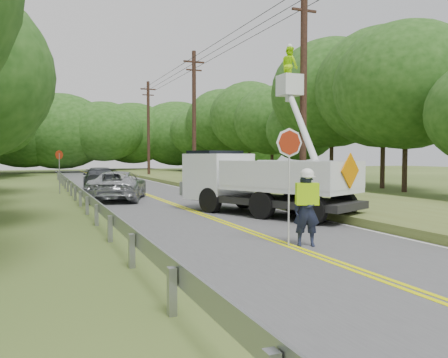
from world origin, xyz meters
name	(u,v)px	position (x,y,z in m)	size (l,w,h in m)	color
ground	(328,261)	(0.00, 0.00, 0.00)	(140.00, 140.00, 0.00)	#3B511E
road	(164,201)	(0.00, 14.00, 0.01)	(7.20, 96.00, 0.03)	#4D4D4F
guardrail	(79,191)	(-4.02, 14.91, 0.55)	(0.18, 48.00, 0.77)	gray
utility_poles	(231,106)	(5.00, 17.02, 5.27)	(1.60, 43.30, 10.00)	black
tall_grass_verge	(287,194)	(7.10, 14.00, 0.15)	(7.00, 96.00, 0.30)	#596429
treeline_right	(309,107)	(15.54, 24.80, 6.36)	(11.43, 53.17, 11.66)	#332319
treeline_horizon	(101,132)	(2.31, 56.01, 5.50)	(57.35, 14.36, 12.11)	#1B4212
flagger	(306,204)	(0.38, 1.48, 1.08)	(1.15, 0.66, 2.96)	#191E33
bucket_truck	(250,173)	(2.04, 8.17, 1.58)	(5.07, 7.44, 6.95)	black
suv_silver	(118,185)	(-2.04, 15.27, 0.76)	(2.46, 5.33, 1.48)	#A7AAAE
suv_darkgrey	(100,179)	(-2.07, 22.64, 0.77)	(2.09, 5.14, 1.49)	#3A3E43
stop_sign_permanent	(59,165)	(-4.64, 20.60, 1.74)	(0.47, 0.33, 2.61)	gray
yard_sign	(347,199)	(5.67, 6.71, 0.54)	(0.51, 0.11, 0.75)	white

